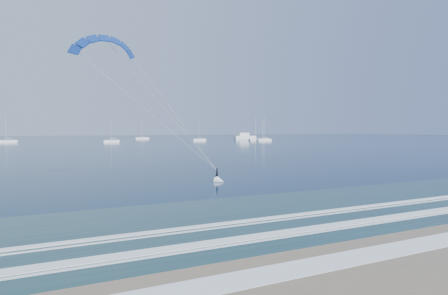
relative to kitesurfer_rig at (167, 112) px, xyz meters
name	(u,v)px	position (x,y,z in m)	size (l,w,h in m)	color
ground	(377,251)	(2.42, -28.58, -8.80)	(900.00, 900.00, 0.00)	#072640
kitesurfer_rig	(167,112)	(0.00, 0.00, 0.00)	(20.46, 7.35, 17.45)	yellow
motor_yacht	(244,137)	(123.18, 195.57, -7.05)	(16.11, 4.30, 6.51)	white
sailboat_2	(6,141)	(-21.96, 192.39, -8.11)	(10.22, 2.40, 13.57)	white
sailboat_3	(111,141)	(27.01, 168.53, -8.12)	(8.04, 2.40, 11.25)	white
sailboat_4	(142,138)	(60.64, 231.12, -8.12)	(9.50, 2.40, 12.81)	white
sailboat_5	(199,140)	(80.12, 175.36, -8.13)	(8.19, 2.40, 11.25)	white
sailboat_6	(262,139)	(117.41, 163.36, -8.12)	(9.40, 2.40, 12.64)	white
sailboat_7	(264,140)	(112.94, 154.56, -8.09)	(9.13, 2.40, 14.42)	white
sailboat_8	(255,139)	(110.88, 160.89, -8.09)	(8.52, 2.40, 13.79)	white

